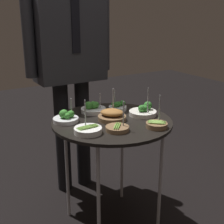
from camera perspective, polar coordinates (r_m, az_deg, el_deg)
ground_plane at (r=2.17m, az=-0.00°, el=-19.40°), size 8.00×8.00×0.00m
serving_cart at (r=1.85m, az=-0.00°, el=-2.89°), size 0.71×0.71×0.71m
bowl_roast_front_left at (r=1.82m, az=0.11°, el=-0.65°), size 0.17×0.17×0.18m
bowl_asparagus_mid_right at (r=1.73m, az=8.19°, el=-2.29°), size 0.12×0.12×0.18m
bowl_broccoli_front_center at (r=1.97m, az=-3.48°, el=0.66°), size 0.16×0.16×0.13m
bowl_broccoli_near_rim at (r=1.82m, az=-8.44°, el=-1.01°), size 0.15×0.15×0.13m
bowl_asparagus_back_right at (r=1.64m, az=-4.43°, el=-3.31°), size 0.15×0.15×0.17m
bowl_asparagus_mid_left at (r=1.67m, az=0.99°, el=-2.97°), size 0.13×0.13×0.16m
bowl_broccoli_back_left at (r=1.92m, az=5.75°, el=0.15°), size 0.17×0.17×0.18m
bowl_broccoli_center at (r=2.01m, az=1.05°, el=0.97°), size 0.12×0.12×0.13m
waiter_figure at (r=2.21m, az=-7.83°, el=11.81°), size 0.63×0.24×1.72m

